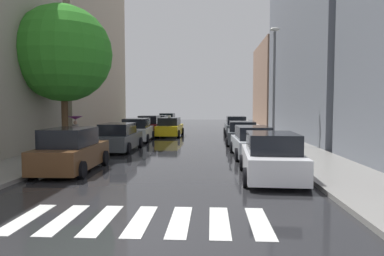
% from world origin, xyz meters
% --- Properties ---
extents(ground_plane, '(28.00, 72.00, 0.04)m').
position_xyz_m(ground_plane, '(0.00, 24.00, -0.02)').
color(ground_plane, '#242427').
extents(sidewalk_left, '(3.00, 72.00, 0.15)m').
position_xyz_m(sidewalk_left, '(-6.50, 24.00, 0.07)').
color(sidewalk_left, gray).
rests_on(sidewalk_left, ground).
extents(sidewalk_right, '(3.00, 72.00, 0.15)m').
position_xyz_m(sidewalk_right, '(6.50, 24.00, 0.07)').
color(sidewalk_right, gray).
rests_on(sidewalk_right, ground).
extents(crosswalk_stripes, '(5.85, 2.20, 0.01)m').
position_xyz_m(crosswalk_stripes, '(0.00, 1.05, 0.01)').
color(crosswalk_stripes, silver).
rests_on(crosswalk_stripes, ground).
extents(building_left_mid, '(6.00, 15.04, 16.74)m').
position_xyz_m(building_left_mid, '(-11.00, 24.33, 8.37)').
color(building_left_mid, '#B2A38C').
rests_on(building_left_mid, ground).
extents(building_right_mid, '(6.00, 19.24, 16.97)m').
position_xyz_m(building_right_mid, '(11.00, 22.58, 8.48)').
color(building_right_mid, slate).
rests_on(building_right_mid, ground).
extents(building_right_far, '(6.00, 13.27, 10.78)m').
position_xyz_m(building_right_far, '(11.00, 40.02, 5.39)').
color(building_right_far, '#8C6B56').
rests_on(building_right_far, ground).
extents(parked_car_left_nearest, '(2.10, 4.44, 1.75)m').
position_xyz_m(parked_car_left_nearest, '(-4.00, 6.87, 0.81)').
color(parked_car_left_nearest, brown).
rests_on(parked_car_left_nearest, ground).
extents(parked_car_left_second, '(2.08, 4.77, 1.61)m').
position_xyz_m(parked_car_left_second, '(-3.82, 13.38, 0.76)').
color(parked_car_left_second, '#474C51').
rests_on(parked_car_left_second, ground).
extents(parked_car_left_third, '(2.30, 4.82, 1.70)m').
position_xyz_m(parked_car_left_third, '(-3.94, 18.99, 0.80)').
color(parked_car_left_third, silver).
rests_on(parked_car_left_third, ground).
extents(parked_car_left_fourth, '(2.09, 4.75, 1.76)m').
position_xyz_m(parked_car_left_fourth, '(-3.93, 24.33, 0.82)').
color(parked_car_left_fourth, maroon).
rests_on(parked_car_left_fourth, ground).
extents(parked_car_left_fifth, '(2.12, 4.70, 1.58)m').
position_xyz_m(parked_car_left_fifth, '(-3.96, 30.43, 0.75)').
color(parked_car_left_fifth, '#0C4C2D').
rests_on(parked_car_left_fifth, ground).
extents(parked_car_left_sixth, '(2.16, 4.12, 1.72)m').
position_xyz_m(parked_car_left_sixth, '(-3.81, 36.32, 0.80)').
color(parked_car_left_sixth, '#0C4C2D').
rests_on(parked_car_left_sixth, ground).
extents(parked_car_right_nearest, '(2.30, 4.60, 1.67)m').
position_xyz_m(parked_car_right_nearest, '(3.78, 5.89, 0.78)').
color(parked_car_right_nearest, silver).
rests_on(parked_car_right_nearest, ground).
extents(parked_car_right_second, '(2.11, 4.58, 1.60)m').
position_xyz_m(parked_car_right_second, '(3.72, 11.18, 0.75)').
color(parked_car_right_second, '#B2B7BF').
rests_on(parked_car_right_second, ground).
extents(parked_car_right_third, '(2.29, 4.37, 1.58)m').
position_xyz_m(parked_car_right_third, '(3.72, 17.02, 0.74)').
color(parked_car_right_third, '#474C51').
rests_on(parked_car_right_third, ground).
extents(parked_car_right_fourth, '(1.99, 4.63, 1.74)m').
position_xyz_m(parked_car_right_fourth, '(3.76, 23.54, 0.81)').
color(parked_car_right_fourth, '#474C51').
rests_on(parked_car_right_fourth, ground).
extents(taxi_midroad, '(2.19, 4.42, 1.81)m').
position_xyz_m(taxi_midroad, '(-1.95, 22.95, 0.76)').
color(taxi_midroad, yellow).
rests_on(taxi_midroad, ground).
extents(pedestrian_by_kerb, '(0.91, 0.91, 1.87)m').
position_xyz_m(pedestrian_by_kerb, '(-6.52, 13.63, 1.47)').
color(pedestrian_by_kerb, gray).
rests_on(pedestrian_by_kerb, sidewalk_left).
extents(street_tree_left, '(5.35, 5.35, 8.07)m').
position_xyz_m(street_tree_left, '(-6.62, 12.39, 5.53)').
color(street_tree_left, '#513823').
rests_on(street_tree_left, sidewalk_left).
extents(lamp_post_right, '(0.60, 0.28, 7.35)m').
position_xyz_m(lamp_post_right, '(5.55, 15.40, 4.36)').
color(lamp_post_right, '#595B60').
rests_on(lamp_post_right, sidewalk_right).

